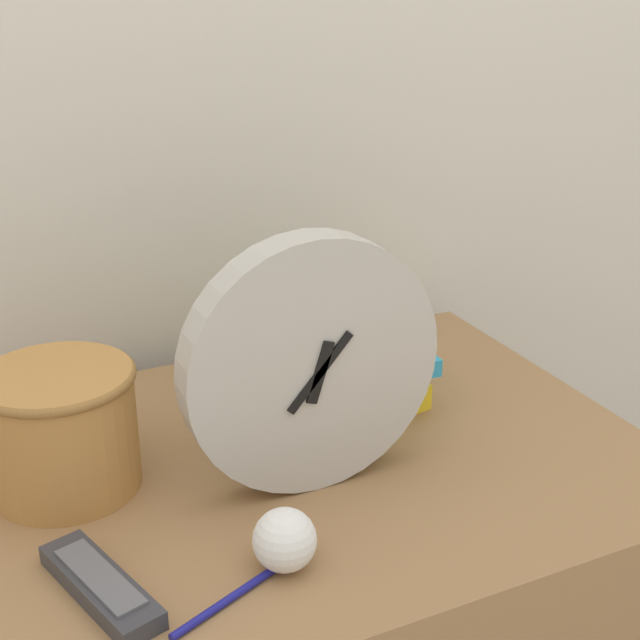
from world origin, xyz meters
The scene contains 7 objects.
wall_back centered at (0.00, 0.69, 1.20)m, with size 6.00×0.04×2.40m.
desk_clock centered at (0.08, 0.25, 0.91)m, with size 0.29×0.05×0.29m.
book_stack centered at (0.18, 0.41, 0.83)m, with size 0.24×0.20×0.15m.
basket centered at (-0.18, 0.36, 0.84)m, with size 0.17×0.17×0.14m.
tv_remote centered at (-0.18, 0.16, 0.77)m, with size 0.09×0.17×0.02m.
crumpled_paper_ball centered at (-0.01, 0.12, 0.79)m, with size 0.06×0.06×0.06m.
pen centered at (-0.07, 0.10, 0.76)m, with size 0.15×0.07×0.01m.
Camera 1 is at (-0.29, -0.54, 1.32)m, focal length 50.00 mm.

